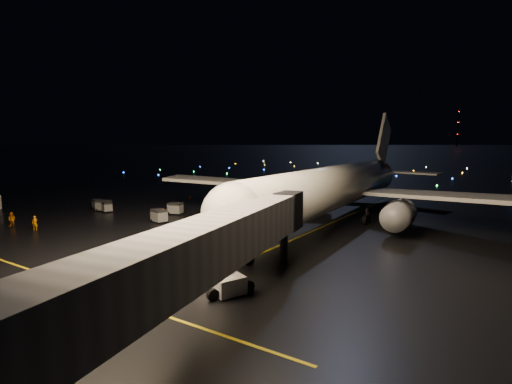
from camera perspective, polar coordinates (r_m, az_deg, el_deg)
ground at (r=328.67m, az=27.88°, el=4.60°), size 2000.00×2000.00×0.00m
lane_centre at (r=47.94m, az=7.14°, el=-5.97°), size 0.25×80.00×0.02m
lane_cross at (r=42.66m, az=-31.53°, el=-8.71°), size 60.00×0.25×0.02m
airliner at (r=56.78m, az=12.33°, el=4.14°), size 58.63×55.92×16.00m
pushback_tug at (r=30.33m, az=-5.12°, el=-12.01°), size 4.62×3.54×1.96m
belt_loader at (r=41.64m, az=-11.35°, el=-6.13°), size 5.98×3.74×2.82m
crew_a at (r=56.47m, az=-29.04°, el=-3.89°), size 0.80×0.74×1.83m
crew_b at (r=60.42m, az=-31.51°, el=-3.36°), size 1.13×1.07×1.84m
crew_c at (r=55.79m, az=-13.05°, el=-3.24°), size 0.74×1.18×1.88m
safety_cone_0 at (r=52.46m, az=-3.68°, el=-4.51°), size 0.55×0.55×0.48m
safety_cone_1 at (r=60.94m, az=5.40°, el=-2.83°), size 0.58×0.58×0.53m
safety_cone_2 at (r=59.92m, az=-5.91°, el=-3.01°), size 0.57×0.57×0.53m
safety_cone_3 at (r=77.88m, az=-9.39°, el=-0.69°), size 0.53×0.53×0.47m
radio_mast at (r=772.72m, az=26.89°, el=8.14°), size 1.80×1.80×64.00m
taxiway_lights at (r=137.24m, az=19.66°, el=2.41°), size 164.00×92.00×0.36m
baggage_cart_0 at (r=55.62m, az=-13.68°, el=-3.34°), size 2.37×1.89×1.79m
baggage_cart_1 at (r=61.19m, az=-11.46°, el=-2.34°), size 2.38×1.97×1.74m
baggage_cart_2 at (r=67.11m, az=-20.96°, el=-1.83°), size 2.39×2.01×1.73m
baggage_cart_3 at (r=69.11m, az=-21.65°, el=-1.66°), size 2.21×1.84×1.61m
baggage_cart_4 at (r=66.23m, az=-20.57°, el=-2.02°), size 2.09×1.74×1.52m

